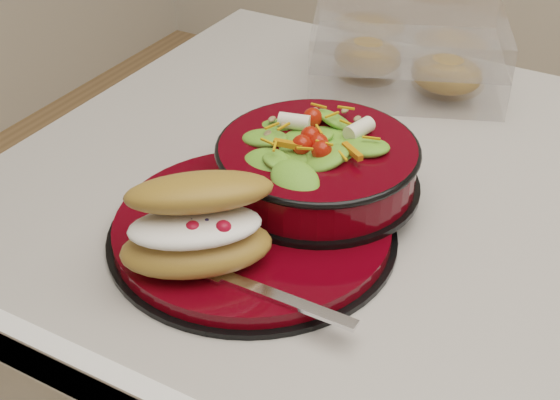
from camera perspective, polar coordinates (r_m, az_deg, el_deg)
The scene contains 5 objects.
dinner_plate at distance 0.77m, azimuth -2.02°, elevation -2.20°, with size 0.29×0.29×0.02m.
salad_bowl at distance 0.79m, azimuth 2.76°, elevation 3.03°, with size 0.21×0.21×0.09m.
croissant at distance 0.69m, azimuth -5.93°, elevation -1.84°, with size 0.15×0.16×0.08m.
fork at distance 0.68m, azimuth -1.37°, elevation -6.62°, with size 0.17×0.02×0.00m.
pastry_box at distance 1.05m, azimuth 9.28°, elevation 10.49°, with size 0.30×0.26×0.09m.
Camera 1 is at (0.04, -0.67, 1.37)m, focal length 50.00 mm.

